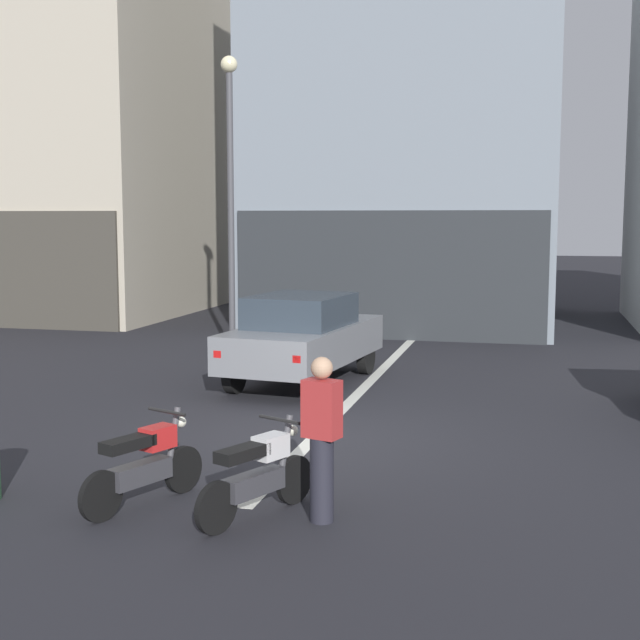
{
  "coord_description": "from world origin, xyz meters",
  "views": [
    {
      "loc": [
        2.87,
        -11.29,
        3.03
      ],
      "look_at": [
        -0.41,
        2.0,
        1.4
      ],
      "focal_mm": 48.5,
      "sensor_mm": 36.0,
      "label": 1
    }
  ],
  "objects_px": {
    "car_grey_crossing_near": "(303,336)",
    "street_lamp": "(230,174)",
    "person_by_motorcycles": "(322,438)",
    "motorcycle_white_row_left_mid": "(258,474)",
    "motorcycle_red_row_leftmost": "(145,464)"
  },
  "relations": [
    {
      "from": "car_grey_crossing_near",
      "to": "motorcycle_white_row_left_mid",
      "type": "xyz_separation_m",
      "value": [
        1.39,
        -6.99,
        -0.43
      ]
    },
    {
      "from": "motorcycle_white_row_left_mid",
      "to": "person_by_motorcycles",
      "type": "distance_m",
      "value": 0.76
    },
    {
      "from": "motorcycle_red_row_leftmost",
      "to": "car_grey_crossing_near",
      "type": "bearing_deg",
      "value": 91.05
    },
    {
      "from": "car_grey_crossing_near",
      "to": "street_lamp",
      "type": "distance_m",
      "value": 4.85
    },
    {
      "from": "street_lamp",
      "to": "person_by_motorcycles",
      "type": "relative_size",
      "value": 3.87
    },
    {
      "from": "car_grey_crossing_near",
      "to": "street_lamp",
      "type": "relative_size",
      "value": 0.66
    },
    {
      "from": "street_lamp",
      "to": "person_by_motorcycles",
      "type": "bearing_deg",
      "value": -65.68
    },
    {
      "from": "motorcycle_white_row_left_mid",
      "to": "street_lamp",
      "type": "bearing_deg",
      "value": 111.0
    },
    {
      "from": "motorcycle_red_row_leftmost",
      "to": "person_by_motorcycles",
      "type": "height_order",
      "value": "person_by_motorcycles"
    },
    {
      "from": "motorcycle_white_row_left_mid",
      "to": "car_grey_crossing_near",
      "type": "bearing_deg",
      "value": 101.28
    },
    {
      "from": "car_grey_crossing_near",
      "to": "motorcycle_white_row_left_mid",
      "type": "height_order",
      "value": "car_grey_crossing_near"
    },
    {
      "from": "street_lamp",
      "to": "motorcycle_white_row_left_mid",
      "type": "xyz_separation_m",
      "value": [
        3.79,
        -9.89,
        -3.5
      ]
    },
    {
      "from": "car_grey_crossing_near",
      "to": "person_by_motorcycles",
      "type": "relative_size",
      "value": 2.57
    },
    {
      "from": "motorcycle_white_row_left_mid",
      "to": "person_by_motorcycles",
      "type": "xyz_separation_m",
      "value": [
        0.65,
        0.05,
        0.4
      ]
    },
    {
      "from": "street_lamp",
      "to": "motorcycle_red_row_leftmost",
      "type": "xyz_separation_m",
      "value": [
        2.53,
        -9.83,
        -3.5
      ]
    }
  ]
}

